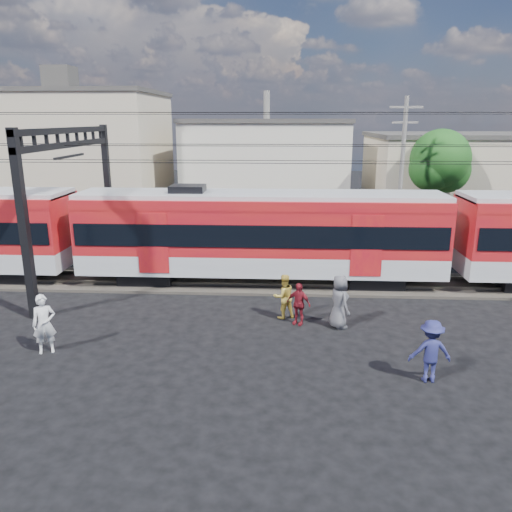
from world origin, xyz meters
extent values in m
plane|color=black|center=(0.00, 0.00, 0.00)|extent=(120.00, 120.00, 0.00)
cube|color=#2D2823|center=(0.00, 8.00, 0.06)|extent=(70.00, 3.40, 0.12)
cube|color=#59544C|center=(0.00, 7.25, 0.18)|extent=(70.00, 0.12, 0.12)
cube|color=#59544C|center=(0.00, 8.75, 0.18)|extent=(70.00, 0.12, 0.12)
cube|color=black|center=(-13.32, 8.00, 0.35)|extent=(2.40, 2.20, 0.70)
cube|color=black|center=(-6.76, 8.00, 0.35)|extent=(2.40, 2.20, 0.70)
cube|color=black|center=(3.48, 8.00, 0.35)|extent=(2.40, 2.20, 0.70)
cube|color=#A4A6AB|center=(-1.64, 8.00, 1.15)|extent=(16.00, 3.00, 0.90)
cube|color=maroon|center=(-1.64, 8.00, 2.80)|extent=(16.00, 3.00, 2.40)
cube|color=black|center=(-1.64, 8.00, 2.55)|extent=(15.68, 3.08, 0.95)
cube|color=#A4A6AB|center=(-1.64, 8.00, 4.05)|extent=(16.00, 2.60, 0.25)
cube|color=black|center=(-10.00, 3.50, 3.50)|extent=(0.30, 0.30, 7.00)
cube|color=black|center=(-10.00, 12.50, 3.50)|extent=(0.30, 0.30, 7.00)
cube|color=black|center=(-10.00, 8.00, 6.80)|extent=(0.25, 9.30, 0.25)
cube|color=black|center=(-10.00, 8.00, 6.20)|extent=(0.25, 9.30, 0.25)
cylinder|color=black|center=(0.00, 7.30, 5.50)|extent=(70.00, 0.03, 0.03)
cylinder|color=black|center=(0.00, 8.70, 5.50)|extent=(70.00, 0.03, 0.03)
cylinder|color=black|center=(0.00, 7.30, 6.20)|extent=(70.00, 0.03, 0.03)
cylinder|color=black|center=(0.00, 8.70, 6.20)|extent=(70.00, 0.03, 0.03)
cylinder|color=black|center=(0.00, 4.50, 7.50)|extent=(70.00, 0.03, 0.03)
cylinder|color=black|center=(0.00, 11.50, 7.50)|extent=(70.00, 0.03, 0.03)
cube|color=#BEAC91|center=(-17.00, 24.00, 4.50)|extent=(14.00, 10.00, 9.00)
cube|color=#3F3D3A|center=(-17.00, 24.00, 9.15)|extent=(14.28, 10.20, 0.30)
cube|color=beige|center=(-2.00, 27.00, 3.50)|extent=(12.00, 12.00, 7.00)
cube|color=#3F3D3A|center=(-2.00, 27.00, 7.15)|extent=(12.24, 12.24, 0.30)
cube|color=#BEAC91|center=(14.00, 24.00, 3.00)|extent=(16.00, 10.00, 6.00)
cube|color=#3F3D3A|center=(14.00, 24.00, 6.15)|extent=(16.32, 10.20, 0.30)
cylinder|color=slate|center=(6.00, 15.00, 4.25)|extent=(0.24, 0.24, 8.50)
cube|color=slate|center=(6.00, 15.00, 7.90)|extent=(1.80, 0.12, 0.12)
cube|color=slate|center=(6.00, 15.00, 7.10)|extent=(1.40, 0.12, 0.12)
cylinder|color=#382619|center=(9.00, 18.00, 1.96)|extent=(0.36, 0.36, 3.92)
sphere|color=#174714|center=(9.00, 18.00, 4.90)|extent=(3.64, 3.64, 3.64)
sphere|color=#174714|center=(9.60, 18.30, 4.20)|extent=(2.80, 2.80, 2.80)
imported|color=silver|center=(-8.20, 0.66, 0.97)|extent=(0.84, 0.71, 1.95)
imported|color=gold|center=(-0.57, 3.97, 0.85)|extent=(1.02, 0.92, 1.71)
imported|color=navy|center=(3.58, -0.54, 0.93)|extent=(1.22, 0.73, 1.85)
imported|color=maroon|center=(-0.04, 3.39, 0.79)|extent=(1.00, 0.77, 1.59)
imported|color=#4E4E53|center=(1.41, 3.16, 0.98)|extent=(0.99, 1.13, 1.96)
camera|label=1|loc=(-0.68, -13.69, 7.27)|focal=35.00mm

